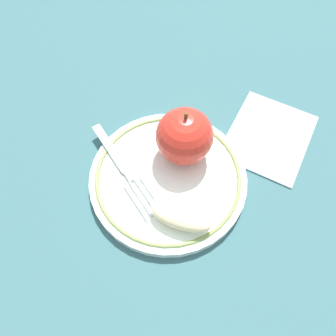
# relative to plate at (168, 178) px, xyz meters

# --- Properties ---
(ground_plane) EXTENTS (2.00, 2.00, 0.00)m
(ground_plane) POSITION_rel_plate_xyz_m (0.02, 0.02, -0.01)
(ground_plane) COLOR #335D62
(plate) EXTENTS (0.22, 0.22, 0.02)m
(plate) POSITION_rel_plate_xyz_m (0.00, 0.00, 0.00)
(plate) COLOR white
(plate) RESTS_ON ground_plane
(apple_red_whole) EXTENTS (0.08, 0.08, 0.09)m
(apple_red_whole) POSITION_rel_plate_xyz_m (0.02, 0.04, 0.05)
(apple_red_whole) COLOR red
(apple_red_whole) RESTS_ON plate
(apple_slice_front) EXTENTS (0.09, 0.05, 0.03)m
(apple_slice_front) POSITION_rel_plate_xyz_m (0.02, -0.06, 0.02)
(apple_slice_front) COLOR beige
(apple_slice_front) RESTS_ON plate
(fork) EXTENTS (0.11, 0.15, 0.00)m
(fork) POSITION_rel_plate_xyz_m (-0.07, 0.01, 0.01)
(fork) COLOR silver
(fork) RESTS_ON plate
(napkin_folded) EXTENTS (0.16, 0.17, 0.01)m
(napkin_folded) POSITION_rel_plate_xyz_m (0.15, 0.08, -0.01)
(napkin_folded) COLOR #A9BDCC
(napkin_folded) RESTS_ON ground_plane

